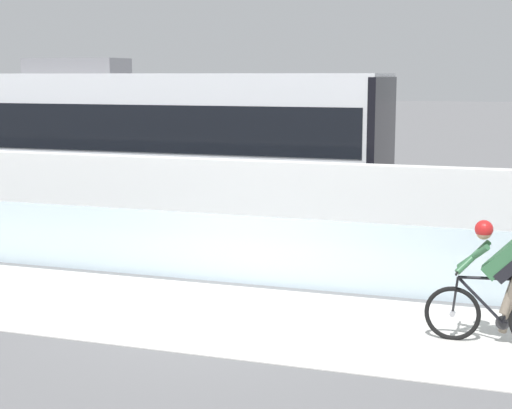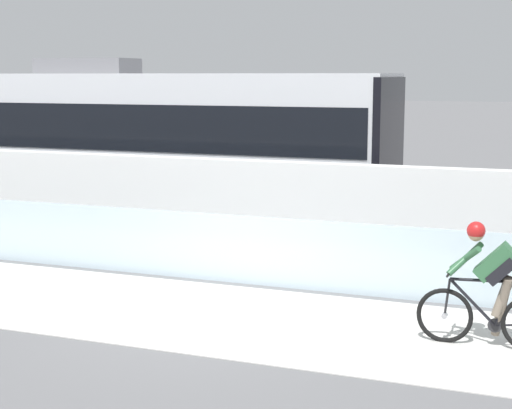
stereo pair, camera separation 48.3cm
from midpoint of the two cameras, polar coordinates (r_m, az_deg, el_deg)
name	(u,v)px [view 2 (the right image)]	position (r m, az deg, el deg)	size (l,w,h in m)	color
ground_plane	(206,315)	(11.67, -2.36, -7.84)	(200.00, 200.00, 0.00)	slate
bike_path_deck	(206,314)	(11.67, -2.36, -7.81)	(32.00, 3.20, 0.01)	silver
glass_parapet	(253,250)	(13.19, 0.82, -3.28)	(32.00, 0.05, 1.14)	silver
concrete_barrier_wall	(288,212)	(14.79, 3.23, -0.52)	(32.00, 0.36, 1.85)	white
tram_rail_near	(325,236)	(17.30, 5.73, -2.25)	(32.00, 0.08, 0.01)	#595654
tram_rail_far	(343,225)	(18.66, 6.90, -1.43)	(32.00, 0.08, 0.01)	#595654
tram	(161,140)	(19.25, -6.05, 4.58)	(11.06, 2.54, 3.81)	silver
cyclist_on_bike	(489,288)	(10.58, 17.47, -5.64)	(1.77, 0.58, 1.61)	black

